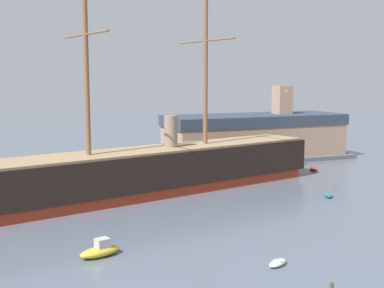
# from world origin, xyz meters

# --- Properties ---
(tall_ship) EXTENTS (65.72, 21.52, 32.09)m
(tall_ship) POSITION_xyz_m (-3.49, 47.47, 3.44)
(tall_ship) COLOR maroon
(tall_ship) RESTS_ON ground
(dinghy_near_centre) EXTENTS (2.53, 1.94, 0.55)m
(dinghy_near_centre) POSITION_xyz_m (-1.52, 16.40, 0.28)
(dinghy_near_centre) COLOR silver
(dinghy_near_centre) RESTS_ON ground
(motorboat_mid_left) EXTENTS (4.38, 2.75, 1.71)m
(motorboat_mid_left) POSITION_xyz_m (-15.78, 24.81, 0.60)
(motorboat_mid_left) COLOR gold
(motorboat_mid_left) RESTS_ON ground
(dinghy_alongside_stern) EXTENTS (2.04, 2.53, 0.55)m
(dinghy_alongside_stern) POSITION_xyz_m (19.13, 36.15, 0.28)
(dinghy_alongside_stern) COLOR #236670
(dinghy_alongside_stern) RESTS_ON ground
(dinghy_far_right) EXTENTS (1.83, 2.88, 0.63)m
(dinghy_far_right) POSITION_xyz_m (29.48, 54.14, 0.32)
(dinghy_far_right) COLOR #B22D28
(dinghy_far_right) RESTS_ON ground
(motorboat_distant_centre) EXTENTS (3.14, 4.60, 1.79)m
(motorboat_distant_centre) POSITION_xyz_m (0.05, 62.18, 0.63)
(motorboat_distant_centre) COLOR #1E284C
(motorboat_distant_centre) RESTS_ON ground
(dockside_warehouse_right) EXTENTS (40.50, 14.91, 15.12)m
(dockside_warehouse_right) POSITION_xyz_m (25.86, 69.44, 4.64)
(dockside_warehouse_right) COLOR #565659
(dockside_warehouse_right) RESTS_ON ground
(seagull_in_flight) EXTENTS (0.89, 1.18, 0.14)m
(seagull_in_flight) POSITION_xyz_m (10.81, 34.89, 15.07)
(seagull_in_flight) COLOR silver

